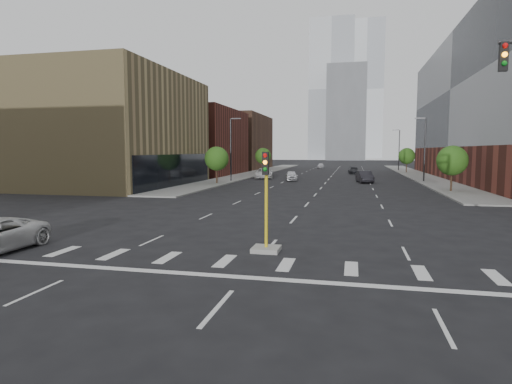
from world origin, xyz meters
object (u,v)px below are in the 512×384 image
(median_traffic_signal, at_px, (266,230))
(car_deep_right, at_px, (354,170))
(car_distant, at_px, (321,166))
(car_mid_right, at_px, (365,177))
(car_near_left, at_px, (291,176))
(car_far_left, at_px, (264,173))

(median_traffic_signal, bearing_deg, car_deep_right, 86.69)
(median_traffic_signal, relative_size, car_distant, 1.10)
(car_mid_right, bearing_deg, car_deep_right, 84.11)
(car_near_left, height_order, car_deep_right, car_near_left)
(car_far_left, height_order, car_distant, car_far_left)
(median_traffic_signal, relative_size, car_deep_right, 0.96)
(median_traffic_signal, bearing_deg, car_far_left, 101.82)
(car_near_left, relative_size, car_distant, 1.08)
(car_far_left, bearing_deg, median_traffic_signal, -87.52)
(car_mid_right, xyz_separation_m, car_distant, (-9.48, 46.68, -0.15))
(car_mid_right, bearing_deg, median_traffic_signal, -106.43)
(median_traffic_signal, relative_size, car_far_left, 0.73)
(median_traffic_signal, height_order, car_deep_right, median_traffic_signal)
(car_mid_right, bearing_deg, car_distant, 92.02)
(car_deep_right, bearing_deg, car_mid_right, -91.54)
(car_near_left, height_order, car_far_left, car_far_left)
(car_near_left, height_order, car_mid_right, car_mid_right)
(car_deep_right, bearing_deg, car_far_left, -134.38)
(car_deep_right, height_order, car_distant, car_distant)
(median_traffic_signal, xyz_separation_m, car_near_left, (-5.26, 44.92, -0.24))
(car_near_left, relative_size, car_mid_right, 0.85)
(car_mid_right, bearing_deg, car_far_left, 149.82)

